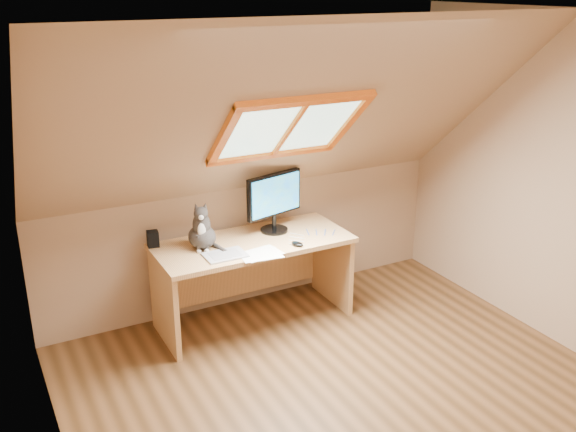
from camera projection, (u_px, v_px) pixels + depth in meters
ground at (365, 411)px, 4.07m from camera, size 3.50×3.50×0.00m
room_shell at (386, 202)px, 3.50m from camera, size 3.52×3.52×2.41m
desk at (250, 263)px, 5.05m from camera, size 1.51×0.66×0.69m
monitor at (274, 199)px, 5.01m from camera, size 0.51×0.22×0.48m
cat at (202, 232)px, 4.74m from camera, size 0.27×0.30×0.37m
desk_speaker at (153, 239)px, 4.79m from camera, size 0.09×0.09×0.12m
graphics_tablet at (225, 255)px, 4.64m from camera, size 0.30×0.22×0.01m
mouse at (297, 244)px, 4.82m from camera, size 0.09×0.12×0.03m
papers at (255, 255)px, 4.65m from camera, size 0.33×0.27×0.00m
cables at (312, 235)px, 5.02m from camera, size 0.51×0.26×0.01m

